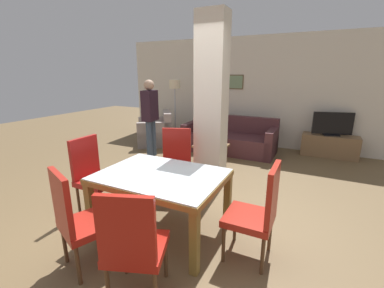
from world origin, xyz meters
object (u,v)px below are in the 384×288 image
Objects in this scene: dining_chair_near_left at (78,217)px; dining_chair_head_right at (258,210)px; sofa at (230,139)px; bottle at (217,139)px; dining_chair_near_right at (133,243)px; floor_lamp at (175,91)px; dining_table at (161,186)px; dining_chair_head_left at (93,173)px; tv_stand at (329,146)px; dining_chair_far_left at (176,160)px; coffee_table at (211,154)px; armchair at (156,133)px; tv_screen at (333,124)px; standing_person at (150,113)px.

dining_chair_near_left is 1.69m from dining_chair_head_right.
sofa reaches higher than bottle.
dining_chair_near_right is 0.61× the size of floor_lamp.
dining_table is at bearing 90.00° from dining_chair_head_right.
dining_chair_head_left is at bearing 77.60° from sofa.
dining_chair_head_left is 5.00m from tv_stand.
dining_chair_near_right is at bearing 90.01° from dining_chair_far_left.
bottle is at bearing -112.59° from dining_chair_far_left.
dining_chair_near_left is 0.61× the size of floor_lamp.
coffee_table is (-0.05, -1.05, -0.07)m from sofa.
dining_chair_head_left and dining_chair_head_right have the same top height.
dining_chair_head_right is at bearing -50.56° from floor_lamp.
dining_chair_head_left is at bearing 165.79° from armchair.
dining_chair_near_left is 1.00× the size of dining_chair_head_right.
sofa is 1.70× the size of armchair.
armchair reaches higher than bottle.
dining_table is 1.38× the size of dining_chair_near_left.
coffee_table is at bearing 81.75° from dining_chair_near_right.
coffee_table is at bearing 87.13° from sofa.
coffee_table is at bearing 31.33° from dining_chair_head_right.
dining_chair_far_left is 1.00× the size of dining_chair_head_left.
dining_chair_far_left is at bearing 40.75° from tv_screen.
dining_table is 4.29m from floor_lamp.
dining_chair_head_right is 3.70m from standing_person.
dining_table is 1.00m from dining_chair_near_right.
standing_person reaches higher than floor_lamp.
bottle is at bearing -144.19° from tv_stand.
dining_table is 1.21× the size of tv_stand.
tv_stand is 0.69× the size of standing_person.
dining_chair_far_left and dining_chair_head_left have the same top height.
dining_chair_far_left reaches higher than tv_stand.
tv_screen is (2.18, 3.11, 0.20)m from dining_chair_far_left.
tv_stand is (2.18, 4.91, -0.30)m from dining_chair_near_left.
dining_chair_near_right is 1.00× the size of dining_chair_head_right.
tv_screen is (2.18, 4.91, 0.20)m from dining_chair_near_left.
dining_chair_head_left is at bearing 39.96° from tv_screen.
dining_chair_near_left is at bearing -91.16° from bottle.
tv_screen is 0.48× the size of standing_person.
dining_chair_head_right is 4.91m from floor_lamp.
dining_chair_head_right is at bearing 112.31° from sofa.
sofa is (0.03, 4.34, -0.26)m from dining_chair_near_left.
dining_chair_near_left is at bearing 18.49° from standing_person.
armchair is at bearing 7.14° from sofa.
dining_table is 1.08m from dining_chair_head_left.
dining_chair_head_right reaches higher than dining_table.
dining_chair_near_left is 5.38m from tv_stand.
dining_table is 0.93m from dining_chair_near_left.
floor_lamp is (-1.62, 2.80, 0.83)m from dining_chair_far_left.
dining_chair_head_left is 3.79× the size of bottle.
floor_lamp reaches higher than dining_chair_near_left.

